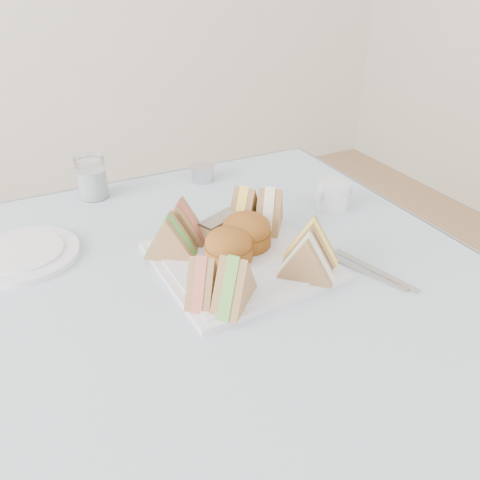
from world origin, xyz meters
name	(u,v)px	position (x,y,z in m)	size (l,w,h in m)	color
table	(213,431)	(0.00, 0.00, 0.37)	(0.90, 0.90, 0.74)	brown
tablecloth	(207,291)	(0.00, 0.00, 0.74)	(1.02, 1.02, 0.01)	silver
serving_plate	(240,260)	(0.09, 0.05, 0.75)	(0.29, 0.29, 0.01)	silver
sandwich_fl_a	(203,276)	(-0.02, -0.03, 0.80)	(0.09, 0.04, 0.08)	#9E6949
sandwich_fl_b	(234,279)	(0.02, -0.06, 0.80)	(0.10, 0.05, 0.09)	#9E6949
sandwich_fr_a	(311,240)	(0.20, -0.02, 0.80)	(0.10, 0.04, 0.09)	#9E6949
sandwich_fr_b	(307,256)	(0.16, -0.06, 0.80)	(0.10, 0.04, 0.09)	#9E6949
sandwich_bl_a	(170,235)	(-0.02, 0.11, 0.80)	(0.10, 0.04, 0.09)	#9E6949
sandwich_bl_b	(181,221)	(0.01, 0.15, 0.80)	(0.10, 0.05, 0.09)	#9E6949
sandwich_br_a	(270,208)	(0.19, 0.12, 0.80)	(0.10, 0.05, 0.09)	#9E6949
sandwich_br_b	(245,206)	(0.15, 0.15, 0.80)	(0.09, 0.04, 0.08)	#9E6949
scone_left	(229,246)	(0.07, 0.05, 0.79)	(0.09, 0.09, 0.06)	#924C13
scone_right	(246,231)	(0.12, 0.08, 0.79)	(0.09, 0.09, 0.06)	#924C13
pastry_slice	(221,227)	(0.09, 0.13, 0.78)	(0.09, 0.03, 0.04)	beige
side_plate	(25,255)	(-0.27, 0.24, 0.75)	(0.20, 0.20, 0.01)	silver
water_glass	(92,178)	(-0.10, 0.44, 0.79)	(0.07, 0.07, 0.10)	white
tea_strainer	(203,174)	(0.17, 0.42, 0.76)	(0.06, 0.06, 0.04)	#B6B6B7
knife	(375,270)	(0.29, -0.08, 0.75)	(0.01, 0.17, 0.00)	#B6B6B7
fork	(361,271)	(0.27, -0.08, 0.75)	(0.01, 0.17, 0.00)	#B6B6B7
creamer_jug	(333,195)	(0.37, 0.15, 0.78)	(0.07, 0.07, 0.06)	silver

